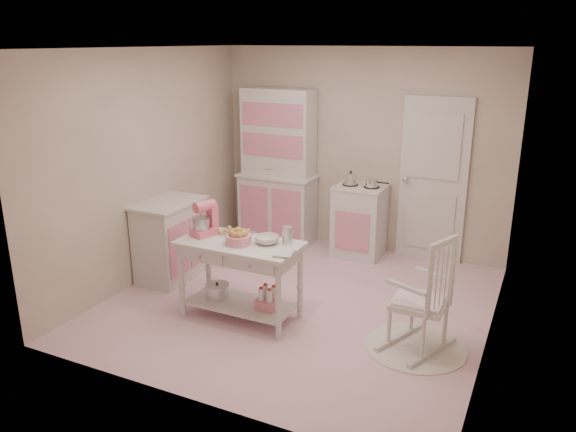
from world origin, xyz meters
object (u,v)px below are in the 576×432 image
object	(u,v)px
hutch	(277,167)
stove	(359,221)
base_cabinet	(171,240)
bread_basket	(239,240)
work_table	(241,280)
stand_mixer	(204,219)
rocking_chair	(420,292)

from	to	relation	value
hutch	stove	world-z (taller)	hutch
base_cabinet	bread_basket	world-z (taller)	base_cabinet
work_table	stand_mixer	bearing A→B (deg)	177.27
stove	stand_mixer	bearing A→B (deg)	-113.56
hutch	stove	distance (m)	1.33
stove	work_table	distance (m)	2.21
stand_mixer	work_table	bearing A→B (deg)	16.82
hutch	bread_basket	size ratio (longest dim) A/B	8.32
hutch	rocking_chair	world-z (taller)	hutch
rocking_chair	stand_mixer	bearing A→B (deg)	-153.74
base_cabinet	stand_mixer	distance (m)	1.08
rocking_chair	stove	bearing A→B (deg)	144.07
hutch	stand_mixer	size ratio (longest dim) A/B	6.12
hutch	stove	xyz separation A→B (m)	(1.20, -0.05, -0.58)
base_cabinet	rocking_chair	world-z (taller)	rocking_chair
stand_mixer	base_cabinet	bearing A→B (deg)	168.22
stove	stand_mixer	size ratio (longest dim) A/B	2.71
rocking_chair	bread_basket	size ratio (longest dim) A/B	4.40
hutch	stand_mixer	xyz separation A→B (m)	(0.27, -2.18, -0.07)
stand_mixer	bread_basket	distance (m)	0.46
stand_mixer	hutch	bearing A→B (deg)	116.65
stove	work_table	xyz separation A→B (m)	(-0.51, -2.15, -0.06)
hutch	work_table	size ratio (longest dim) A/B	1.73
stove	rocking_chair	xyz separation A→B (m)	(1.22, -1.99, 0.09)
stove	bread_basket	xyz separation A→B (m)	(-0.49, -2.20, 0.39)
work_table	bread_basket	bearing A→B (deg)	-68.20
rocking_chair	bread_basket	bearing A→B (deg)	-150.44
rocking_chair	work_table	size ratio (longest dim) A/B	0.92
base_cabinet	rocking_chair	bearing A→B (deg)	-6.74
stand_mixer	bread_basket	bearing A→B (deg)	10.51
stove	base_cabinet	size ratio (longest dim) A/B	1.00
base_cabinet	stand_mixer	xyz separation A→B (m)	(0.81, -0.49, 0.51)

